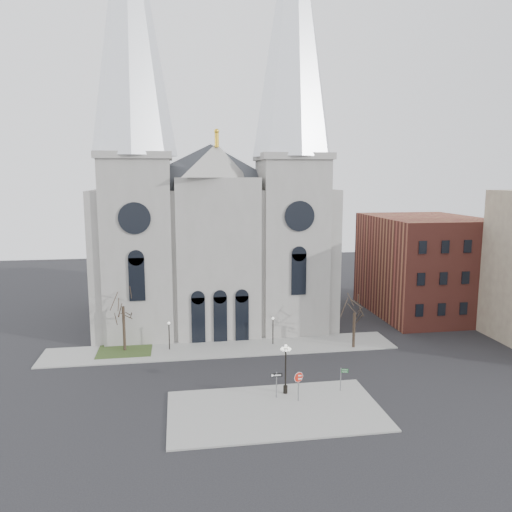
{
  "coord_description": "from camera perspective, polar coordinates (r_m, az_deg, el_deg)",
  "views": [
    {
      "loc": [
        -4.82,
        -43.79,
        19.63
      ],
      "look_at": [
        3.43,
        8.0,
        11.24
      ],
      "focal_mm": 35.0,
      "sensor_mm": 36.0,
      "label": 1
    }
  ],
  "objects": [
    {
      "name": "sidewalk_far",
      "position": [
        58.37,
        -3.86,
        -10.51
      ],
      "size": [
        40.0,
        6.0,
        0.14
      ],
      "primitive_type": "cube",
      "color": "gray",
      "rests_on": "ground"
    },
    {
      "name": "sidewalk_near",
      "position": [
        44.14,
        2.21,
        -17.22
      ],
      "size": [
        18.0,
        10.0,
        0.14
      ],
      "primitive_type": "cube",
      "color": "gray",
      "rests_on": "ground"
    },
    {
      "name": "street_name_sign",
      "position": [
        47.64,
        9.76,
        -13.5
      ],
      "size": [
        0.69,
        0.22,
        2.19
      ],
      "rotation": [
        0.0,
        0.0,
        -0.25
      ],
      "color": "slate",
      "rests_on": "sidewalk_near"
    },
    {
      "name": "one_way_sign",
      "position": [
        45.61,
        2.36,
        -14.03
      ],
      "size": [
        1.04,
        0.1,
        2.38
      ],
      "rotation": [
        0.0,
        0.0,
        -0.03
      ],
      "color": "slate",
      "rests_on": "sidewalk_near"
    },
    {
      "name": "stop_sign",
      "position": [
        44.99,
        4.88,
        -13.97
      ],
      "size": [
        0.97,
        0.1,
        2.67
      ],
      "rotation": [
        0.0,
        0.0,
        0.0
      ],
      "color": "slate",
      "rests_on": "sidewalk_near"
    },
    {
      "name": "ped_lamp_right",
      "position": [
        58.93,
        1.95,
        -7.99
      ],
      "size": [
        0.32,
        0.32,
        3.26
      ],
      "color": "black",
      "rests_on": "sidewalk_far"
    },
    {
      "name": "ground",
      "position": [
        48.23,
        -2.62,
        -14.94
      ],
      "size": [
        160.0,
        160.0,
        0.0
      ],
      "primitive_type": "plane",
      "color": "black",
      "rests_on": "ground"
    },
    {
      "name": "tree_left",
      "position": [
        57.86,
        -14.97,
        -5.28
      ],
      "size": [
        3.2,
        3.2,
        7.5
      ],
      "color": "black",
      "rests_on": "ground"
    },
    {
      "name": "grass_patch",
      "position": [
        59.43,
        -14.75,
        -10.42
      ],
      "size": [
        6.0,
        5.0,
        0.18
      ],
      "primitive_type": "cube",
      "color": "#2C401B",
      "rests_on": "ground"
    },
    {
      "name": "bg_building_brick",
      "position": [
        75.5,
        18.57,
        -1.02
      ],
      "size": [
        14.0,
        18.0,
        14.0
      ],
      "primitive_type": "cube",
      "color": "brown",
      "rests_on": "ground"
    },
    {
      "name": "cathedral",
      "position": [
        66.83,
        -4.96,
        8.07
      ],
      "size": [
        33.0,
        26.66,
        54.0
      ],
      "color": "gray",
      "rests_on": "ground"
    },
    {
      "name": "tree_right",
      "position": [
        58.39,
        11.19,
        -6.14
      ],
      "size": [
        3.2,
        3.2,
        6.0
      ],
      "color": "black",
      "rests_on": "ground"
    },
    {
      "name": "ped_lamp_left",
      "position": [
        57.94,
        -9.91,
        -8.42
      ],
      "size": [
        0.32,
        0.32,
        3.26
      ],
      "color": "black",
      "rests_on": "sidewalk_far"
    },
    {
      "name": "globe_lamp",
      "position": [
        45.98,
        3.41,
        -12.06
      ],
      "size": [
        1.1,
        1.1,
        4.63
      ],
      "rotation": [
        0.0,
        0.0,
        -0.11
      ],
      "color": "black",
      "rests_on": "sidewalk_near"
    }
  ]
}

